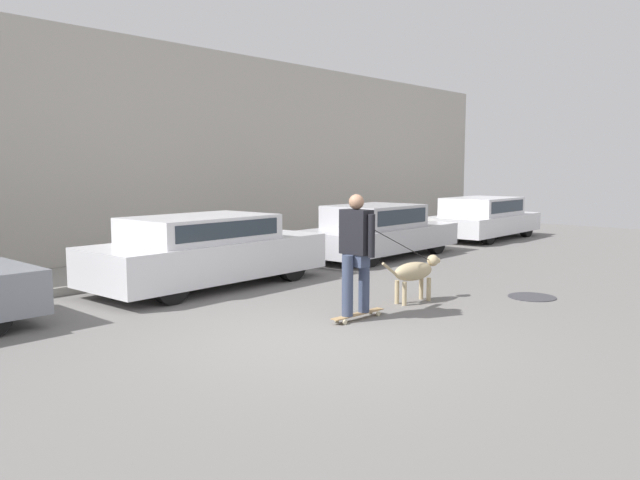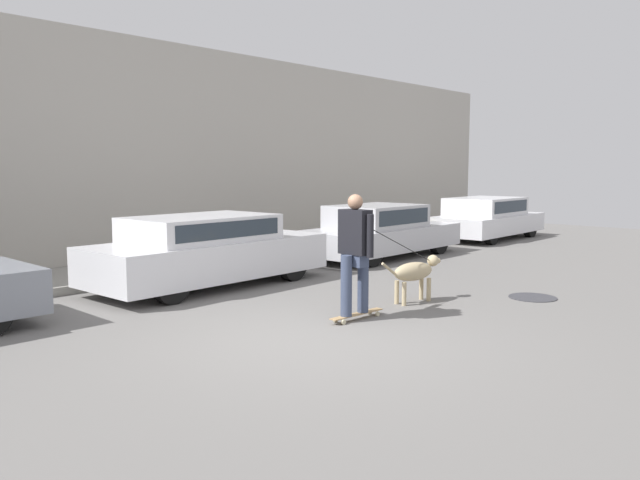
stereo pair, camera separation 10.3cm
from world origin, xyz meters
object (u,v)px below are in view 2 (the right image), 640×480
Objects in this scene: parked_car_1 at (207,251)px; dog at (415,272)px; parked_car_3 at (487,218)px; fire_hydrant at (418,230)px; skateboarder at (356,249)px; parked_car_2 at (380,232)px.

dog is at bearing -69.85° from parked_car_1.
parked_car_3 reaches higher than fire_hydrant.
parked_car_3 is at bearing 30.42° from dog.
parked_car_3 is at bearing -18.38° from fire_hydrant.
dog is at bearing -146.50° from fire_hydrant.
parked_car_3 is (10.31, -0.00, -0.02)m from parked_car_1.
dog is at bearing 4.90° from skateboarder.
parked_car_2 is at bearing 37.19° from skateboarder.
parked_car_3 is at bearing 21.56° from skateboarder.
parked_car_2 is 5.93× the size of fire_hydrant.
skateboarder is at bearing -146.78° from parked_car_2.
parked_car_1 is at bearing 178.86° from parked_car_2.
skateboarder reaches higher than parked_car_3.
skateboarder is at bearing -162.68° from parked_car_3.
parked_car_2 is 6.29m from skateboarder.
parked_car_2 is at bearing 52.75° from dog.
skateboarder is 9.14m from fire_hydrant.
skateboarder is (-5.18, -3.54, 0.39)m from parked_car_2.
dog is 1.67× the size of fire_hydrant.
parked_car_1 is 3.76m from dog.
parked_car_2 is (5.04, 0.00, -0.04)m from parked_car_1.
dog is (1.39, -3.49, -0.16)m from parked_car_1.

